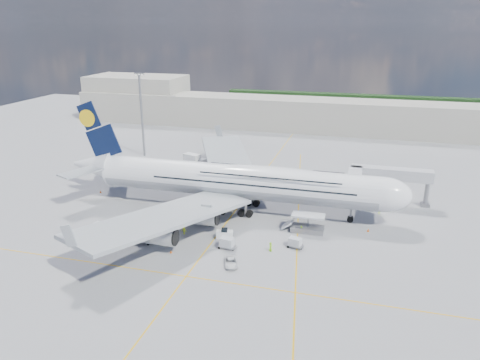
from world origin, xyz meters
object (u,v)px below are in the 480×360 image
(cargo_loader, at_px, (307,226))
(catering_truck_inner, at_px, (234,173))
(dolly_nose_far, at_px, (295,242))
(dolly_row_c, at_px, (143,238))
(light_mast, at_px, (142,114))
(dolly_nose_near, at_px, (227,243))
(airliner, at_px, (237,181))
(crew_wing, at_px, (161,213))
(catering_truck_outer, at_px, (194,161))
(cone_wing_left_inner, at_px, (252,183))
(cone_wing_right_outer, at_px, (171,252))
(dolly_back, at_px, (100,227))
(cone_wing_left_outer, at_px, (212,166))
(service_van, at_px, (231,262))
(dolly_row_b, at_px, (117,222))
(crew_tug, at_px, (184,230))
(crew_loader, at_px, (301,230))
(crew_van, at_px, (270,247))
(crew_nose, at_px, (379,211))
(jet_bridge, at_px, (377,177))
(cone_nose, at_px, (368,230))
(baggage_tug, at_px, (225,234))
(dolly_row_a, at_px, (114,226))
(cone_tail, at_px, (100,192))
(cone_wing_right_inner, at_px, (200,221))

(cargo_loader, distance_m, catering_truck_inner, 36.18)
(dolly_nose_far, bearing_deg, dolly_row_c, -153.31)
(light_mast, bearing_deg, dolly_nose_near, -50.88)
(airliner, bearing_deg, crew_wing, -152.58)
(cargo_loader, distance_m, catering_truck_outer, 50.90)
(cone_wing_left_inner, bearing_deg, dolly_nose_near, -83.10)
(cone_wing_right_outer, bearing_deg, dolly_back, 165.33)
(cone_wing_left_outer, bearing_deg, dolly_row_c, -86.24)
(catering_truck_outer, relative_size, service_van, 1.58)
(dolly_row_b, bearing_deg, airliner, 24.81)
(crew_tug, bearing_deg, cone_wing_left_outer, 108.64)
(light_mast, bearing_deg, cone_wing_left_inner, -23.55)
(light_mast, relative_size, cone_wing_left_outer, 47.74)
(crew_loader, distance_m, crew_van, 10.14)
(dolly_row_c, xyz_separation_m, catering_truck_inner, (5.89, 41.22, 0.65))
(crew_nose, relative_size, cone_wing_left_inner, 3.46)
(crew_nose, distance_m, cone_wing_left_outer, 52.11)
(airliner, distance_m, service_van, 25.93)
(dolly_nose_far, bearing_deg, jet_bridge, 75.90)
(crew_nose, relative_size, cone_nose, 2.61)
(cargo_loader, relative_size, catering_truck_inner, 1.33)
(dolly_row_b, height_order, catering_truck_inner, catering_truck_inner)
(baggage_tug, bearing_deg, dolly_row_c, -168.79)
(cone_nose, bearing_deg, crew_wing, -174.89)
(crew_van, bearing_deg, crew_wing, 45.01)
(cone_wing_right_outer, bearing_deg, dolly_nose_far, 21.12)
(dolly_row_b, xyz_separation_m, crew_tug, (15.44, -0.98, 0.48))
(dolly_row_a, distance_m, cone_tail, 23.37)
(cone_nose, bearing_deg, cone_wing_right_inner, -172.12)
(crew_wing, bearing_deg, jet_bridge, -55.27)
(crew_van, height_order, cone_tail, crew_van)
(cone_nose, bearing_deg, cone_wing_right_outer, -151.00)
(catering_truck_outer, distance_m, crew_tug, 44.81)
(dolly_row_a, relative_size, dolly_row_b, 0.83)
(dolly_back, xyz_separation_m, crew_loader, (39.02, 10.22, -0.26))
(service_van, xyz_separation_m, crew_van, (5.48, 7.05, 0.26))
(crew_loader, distance_m, cone_tail, 52.04)
(dolly_row_b, bearing_deg, dolly_nose_far, -8.66)
(crew_loader, height_order, cone_wing_right_inner, crew_loader)
(dolly_row_b, height_order, catering_truck_outer, catering_truck_outer)
(baggage_tug, bearing_deg, crew_loader, 12.09)
(dolly_nose_near, bearing_deg, cone_wing_left_outer, 120.88)
(baggage_tug, height_order, cone_wing_right_outer, baggage_tug)
(airliner, distance_m, dolly_row_a, 27.72)
(catering_truck_inner, relative_size, catering_truck_outer, 0.90)
(jet_bridge, height_order, dolly_nose_near, jet_bridge)
(baggage_tug, height_order, catering_truck_inner, catering_truck_inner)
(dolly_back, height_order, crew_tug, dolly_back)
(dolly_nose_far, height_order, service_van, dolly_nose_far)
(service_van, bearing_deg, catering_truck_outer, 97.69)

